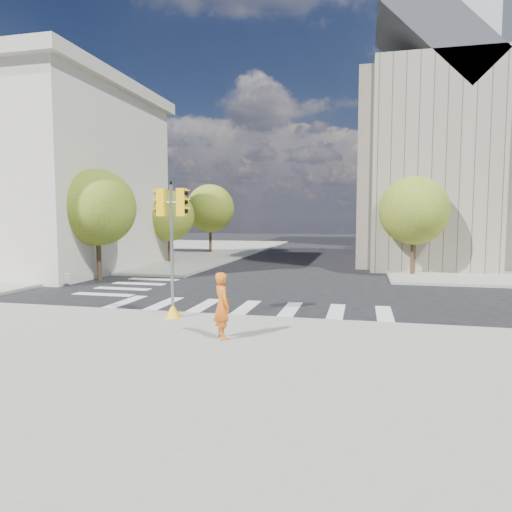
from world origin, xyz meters
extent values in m
plane|color=black|center=(0.00, 0.00, 0.00)|extent=(160.00, 160.00, 0.00)
cube|color=gray|center=(0.00, -11.00, 0.07)|extent=(30.00, 14.00, 0.15)
cube|color=gray|center=(-20.00, 26.00, 0.07)|extent=(28.00, 40.00, 0.15)
cube|color=gray|center=(9.00, 15.00, 7.00)|extent=(8.00, 8.00, 14.00)
cube|color=#383A3F|center=(9.00, 15.00, 15.50)|extent=(7.78, 8.00, 7.78)
cube|color=beige|center=(-20.00, 8.00, 6.00)|extent=(18.00, 14.00, 12.00)
cube|color=#B2AD9E|center=(-20.00, 8.00, 12.30)|extent=(19.00, 15.00, 0.80)
cylinder|color=#382616|center=(-10.50, 4.00, 1.22)|extent=(0.28, 0.28, 2.45)
sphere|color=#407421|center=(-10.50, 4.00, 4.21)|extent=(4.40, 4.40, 4.40)
cylinder|color=#382616|center=(-10.50, 14.00, 1.08)|extent=(0.28, 0.28, 2.17)
sphere|color=#407421|center=(-10.50, 14.00, 3.77)|extent=(4.00, 4.00, 4.00)
cylinder|color=#382616|center=(-10.50, 24.00, 1.31)|extent=(0.28, 0.28, 2.62)
sphere|color=#407421|center=(-10.50, 24.00, 4.54)|extent=(4.80, 4.80, 4.80)
cylinder|color=#382616|center=(7.50, 10.00, 1.19)|extent=(0.28, 0.28, 2.38)
sphere|color=#407421|center=(7.50, 10.00, 4.06)|extent=(4.20, 4.20, 4.20)
cylinder|color=#382616|center=(7.50, 22.00, 1.26)|extent=(0.28, 0.28, 2.52)
sphere|color=#407421|center=(7.50, 22.00, 4.36)|extent=(4.60, 4.60, 4.60)
cylinder|color=#382616|center=(7.50, 34.00, 1.14)|extent=(0.28, 0.28, 2.27)
sphere|color=#407421|center=(7.50, 34.00, 3.88)|extent=(4.00, 4.00, 4.00)
cylinder|color=black|center=(8.00, 14.00, 4.15)|extent=(0.12, 0.12, 8.00)
cube|color=black|center=(8.00, 14.00, 8.15)|extent=(0.35, 0.18, 0.22)
cylinder|color=black|center=(8.00, 28.00, 4.15)|extent=(0.12, 0.12, 8.00)
cube|color=black|center=(8.00, 28.00, 8.15)|extent=(0.35, 0.18, 0.22)
cone|color=yellow|center=(-1.99, -4.99, 0.40)|extent=(0.56, 0.56, 0.50)
cylinder|color=gray|center=(-1.99, -4.99, 2.46)|extent=(0.11, 0.11, 4.62)
cylinder|color=black|center=(-1.99, -4.99, 4.82)|extent=(0.07, 0.07, 0.12)
cylinder|color=gray|center=(-1.99, -4.99, 4.17)|extent=(0.90, 0.10, 0.06)
cube|color=yellow|center=(-2.37, -4.98, 4.17)|extent=(0.31, 0.23, 0.95)
cube|color=yellow|center=(-1.61, -5.01, 4.17)|extent=(0.31, 0.23, 0.95)
imported|color=orange|center=(0.53, -7.25, 1.12)|extent=(0.80, 0.84, 1.94)
cube|color=silver|center=(-13.78, 2.12, 0.40)|extent=(5.95, 1.63, 0.50)
camera|label=1|loc=(4.43, -19.65, 3.66)|focal=32.00mm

